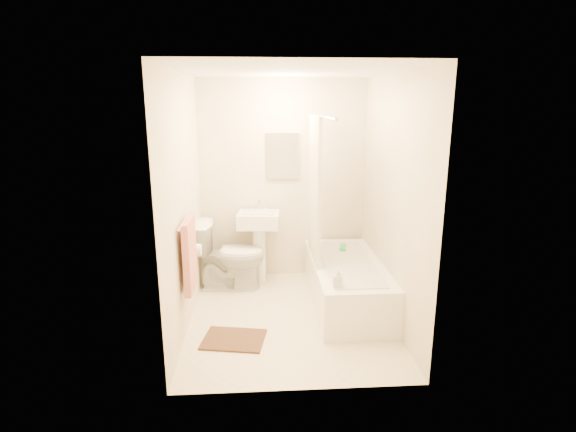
{
  "coord_description": "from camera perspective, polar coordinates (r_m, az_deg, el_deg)",
  "views": [
    {
      "loc": [
        -0.29,
        -4.17,
        2.13
      ],
      "look_at": [
        0.0,
        0.25,
        1.0
      ],
      "focal_mm": 28.0,
      "sensor_mm": 36.0,
      "label": 1
    }
  ],
  "objects": [
    {
      "name": "sink",
      "position": [
        5.4,
        -3.69,
        -3.59
      ],
      "size": [
        0.51,
        0.43,
        0.95
      ],
      "primitive_type": null,
      "rotation": [
        0.0,
        0.0,
        -0.09
      ],
      "color": "white",
      "rests_on": "floor"
    },
    {
      "name": "bathtub",
      "position": [
        4.94,
        7.43,
        -8.38
      ],
      "size": [
        0.73,
        1.66,
        0.47
      ],
      "primitive_type": null,
      "color": "white",
      "rests_on": "floor"
    },
    {
      "name": "wall_left",
      "position": [
        4.33,
        -13.1,
        1.54
      ],
      "size": [
        0.02,
        2.4,
        2.4
      ],
      "primitive_type": "cube",
      "color": "beige",
      "rests_on": "ground"
    },
    {
      "name": "towel",
      "position": [
        4.2,
        -12.37,
        -4.8
      ],
      "size": [
        0.06,
        0.45,
        0.66
      ],
      "primitive_type": "cube",
      "color": "#CC7266",
      "rests_on": "towel_bar"
    },
    {
      "name": "mirror",
      "position": [
        5.4,
        -0.65,
        7.6
      ],
      "size": [
        0.4,
        0.03,
        0.55
      ],
      "primitive_type": "cube",
      "color": "white",
      "rests_on": "wall_back"
    },
    {
      "name": "toilet",
      "position": [
        5.28,
        -7.4,
        -5.0
      ],
      "size": [
        0.84,
        0.51,
        0.79
      ],
      "primitive_type": "imported",
      "rotation": [
        0.0,
        0.0,
        1.5
      ],
      "color": "white",
      "rests_on": "floor"
    },
    {
      "name": "shower_curtain",
      "position": [
        4.79,
        3.39,
        3.34
      ],
      "size": [
        0.04,
        0.8,
        1.55
      ],
      "primitive_type": "cube",
      "color": "silver",
      "rests_on": "curtain_rod"
    },
    {
      "name": "soap_bottle",
      "position": [
        4.19,
        6.36,
        -7.84
      ],
      "size": [
        0.09,
        0.09,
        0.18
      ],
      "primitive_type": "imported",
      "rotation": [
        0.0,
        0.0,
        -0.13
      ],
      "color": "silver",
      "rests_on": "bathtub"
    },
    {
      "name": "towel_bar",
      "position": [
        4.11,
        -13.02,
        -0.58
      ],
      "size": [
        0.02,
        0.6,
        0.02
      ],
      "primitive_type": "cylinder",
      "rotation": [
        1.57,
        0.0,
        0.0
      ],
      "color": "silver",
      "rests_on": "wall_left"
    },
    {
      "name": "wall_back",
      "position": [
        5.46,
        -0.65,
        4.5
      ],
      "size": [
        2.0,
        0.02,
        2.4
      ],
      "primitive_type": "cube",
      "color": "beige",
      "rests_on": "ground"
    },
    {
      "name": "wall_right",
      "position": [
        4.46,
        13.14,
        1.9
      ],
      "size": [
        0.02,
        2.4,
        2.4
      ],
      "primitive_type": "cube",
      "color": "beige",
      "rests_on": "ground"
    },
    {
      "name": "ceiling",
      "position": [
        4.19,
        0.24,
        18.01
      ],
      "size": [
        2.4,
        2.4,
        0.0
      ],
      "primitive_type": "plane",
      "color": "white",
      "rests_on": "ground"
    },
    {
      "name": "floor",
      "position": [
        4.69,
        0.2,
        -12.69
      ],
      "size": [
        2.4,
        2.4,
        0.0
      ],
      "primitive_type": "plane",
      "color": "beige",
      "rests_on": "ground"
    },
    {
      "name": "toilet_paper",
      "position": [
        4.57,
        -11.65,
        -4.24
      ],
      "size": [
        0.11,
        0.12,
        0.12
      ],
      "primitive_type": "cylinder",
      "rotation": [
        0.0,
        1.57,
        0.0
      ],
      "color": "white",
      "rests_on": "wall_left"
    },
    {
      "name": "scrub_brush",
      "position": [
        5.27,
        6.95,
        -3.98
      ],
      "size": [
        0.12,
        0.23,
        0.04
      ],
      "primitive_type": "cube",
      "rotation": [
        0.0,
        0.0,
        -0.24
      ],
      "color": "green",
      "rests_on": "bathtub"
    },
    {
      "name": "bath_mat",
      "position": [
        4.31,
        -6.89,
        -15.28
      ],
      "size": [
        0.62,
        0.51,
        0.02
      ],
      "primitive_type": "cube",
      "rotation": [
        0.0,
        0.0,
        -0.18
      ],
      "color": "#502A1F",
      "rests_on": "floor"
    },
    {
      "name": "curtain_rod",
      "position": [
        4.31,
        4.21,
        12.55
      ],
      "size": [
        0.03,
        1.7,
        0.03
      ],
      "primitive_type": "cylinder",
      "rotation": [
        1.57,
        0.0,
        0.0
      ],
      "color": "silver",
      "rests_on": "wall_back"
    }
  ]
}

